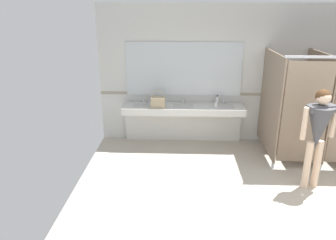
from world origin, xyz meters
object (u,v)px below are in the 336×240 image
(soap_dispenser, at_px, (217,100))
(paper_cup, at_px, (216,105))
(person_standing, at_px, (318,127))
(handbag, at_px, (158,102))

(soap_dispenser, bearing_deg, paper_cup, -102.27)
(person_standing, xyz_separation_m, paper_cup, (-1.43, 1.59, -0.15))
(person_standing, bearing_deg, paper_cup, 131.90)
(person_standing, height_order, handbag, person_standing)
(handbag, relative_size, soap_dispenser, 1.86)
(handbag, height_order, paper_cup, handbag)
(handbag, bearing_deg, soap_dispenser, 13.71)
(person_standing, xyz_separation_m, handbag, (-2.61, 1.53, -0.07))
(handbag, xyz_separation_m, paper_cup, (1.18, 0.06, -0.07))
(person_standing, height_order, paper_cup, person_standing)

